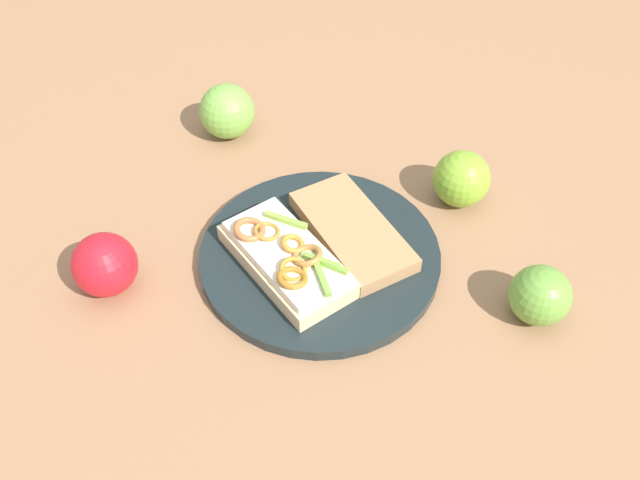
{
  "coord_description": "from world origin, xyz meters",
  "views": [
    {
      "loc": [
        0.29,
        0.47,
        0.62
      ],
      "look_at": [
        0.0,
        0.0,
        0.04
      ],
      "focal_mm": 38.29,
      "sensor_mm": 36.0,
      "label": 1
    }
  ],
  "objects_px": {
    "sandwich": "(288,259)",
    "apple_1": "(461,179)",
    "apple_2": "(227,111)",
    "apple_3": "(540,295)",
    "bread_slice_side": "(351,229)",
    "apple_0": "(105,265)",
    "plate": "(320,256)"
  },
  "relations": [
    {
      "from": "plate",
      "to": "bread_slice_side",
      "type": "xyz_separation_m",
      "value": [
        -0.05,
        -0.0,
        0.02
      ]
    },
    {
      "from": "bread_slice_side",
      "to": "apple_1",
      "type": "height_order",
      "value": "apple_1"
    },
    {
      "from": "apple_1",
      "to": "apple_3",
      "type": "distance_m",
      "value": 0.2
    },
    {
      "from": "apple_2",
      "to": "apple_3",
      "type": "bearing_deg",
      "value": 106.46
    },
    {
      "from": "bread_slice_side",
      "to": "apple_3",
      "type": "relative_size",
      "value": 2.55
    },
    {
      "from": "plate",
      "to": "apple_2",
      "type": "distance_m",
      "value": 0.28
    },
    {
      "from": "plate",
      "to": "apple_3",
      "type": "distance_m",
      "value": 0.26
    },
    {
      "from": "plate",
      "to": "apple_2",
      "type": "height_order",
      "value": "apple_2"
    },
    {
      "from": "apple_0",
      "to": "plate",
      "type": "bearing_deg",
      "value": 157.19
    },
    {
      "from": "apple_0",
      "to": "apple_2",
      "type": "height_order",
      "value": "apple_2"
    },
    {
      "from": "apple_3",
      "to": "apple_2",
      "type": "bearing_deg",
      "value": -73.54
    },
    {
      "from": "sandwich",
      "to": "apple_2",
      "type": "xyz_separation_m",
      "value": [
        -0.07,
        -0.28,
        0.01
      ]
    },
    {
      "from": "apple_3",
      "to": "bread_slice_side",
      "type": "bearing_deg",
      "value": -60.48
    },
    {
      "from": "apple_2",
      "to": "apple_3",
      "type": "height_order",
      "value": "apple_2"
    },
    {
      "from": "apple_2",
      "to": "apple_3",
      "type": "distance_m",
      "value": 0.5
    },
    {
      "from": "sandwich",
      "to": "apple_3",
      "type": "distance_m",
      "value": 0.29
    },
    {
      "from": "apple_0",
      "to": "apple_2",
      "type": "distance_m",
      "value": 0.31
    },
    {
      "from": "plate",
      "to": "apple_0",
      "type": "relative_size",
      "value": 3.87
    },
    {
      "from": "bread_slice_side",
      "to": "apple_3",
      "type": "distance_m",
      "value": 0.23
    },
    {
      "from": "apple_1",
      "to": "apple_3",
      "type": "bearing_deg",
      "value": 75.47
    },
    {
      "from": "apple_3",
      "to": "apple_0",
      "type": "bearing_deg",
      "value": -37.14
    },
    {
      "from": "bread_slice_side",
      "to": "apple_2",
      "type": "height_order",
      "value": "apple_2"
    },
    {
      "from": "apple_2",
      "to": "plate",
      "type": "bearing_deg",
      "value": 86.03
    },
    {
      "from": "bread_slice_side",
      "to": "apple_3",
      "type": "xyz_separation_m",
      "value": [
        -0.11,
        0.2,
        0.01
      ]
    },
    {
      "from": "sandwich",
      "to": "apple_1",
      "type": "relative_size",
      "value": 2.42
    },
    {
      "from": "bread_slice_side",
      "to": "apple_2",
      "type": "distance_m",
      "value": 0.28
    },
    {
      "from": "apple_0",
      "to": "apple_3",
      "type": "bearing_deg",
      "value": 142.86
    },
    {
      "from": "bread_slice_side",
      "to": "apple_0",
      "type": "height_order",
      "value": "apple_0"
    },
    {
      "from": "sandwich",
      "to": "apple_1",
      "type": "distance_m",
      "value": 0.26
    },
    {
      "from": "apple_3",
      "to": "sandwich",
      "type": "bearing_deg",
      "value": -43.28
    },
    {
      "from": "sandwich",
      "to": "plate",
      "type": "bearing_deg",
      "value": -89.49
    },
    {
      "from": "plate",
      "to": "apple_3",
      "type": "height_order",
      "value": "apple_3"
    }
  ]
}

